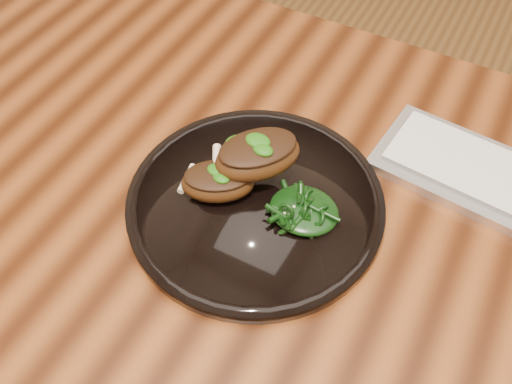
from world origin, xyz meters
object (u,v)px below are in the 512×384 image
lamb_chop_front (217,181)px  greens_heap (304,207)px  desk (386,296)px  plate (255,203)px

lamb_chop_front → greens_heap: (0.11, 0.02, -0.01)m
desk → lamb_chop_front: (-0.23, -0.02, 0.12)m
plate → desk: bearing=2.6°
plate → lamb_chop_front: 0.05m
lamb_chop_front → greens_heap: lamb_chop_front is taller
greens_heap → plate: bearing=-174.8°
lamb_chop_front → plate: bearing=14.0°
desk → plate: bearing=-177.4°
lamb_chop_front → greens_heap: size_ratio=1.26×
desk → plate: (-0.18, -0.01, 0.09)m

